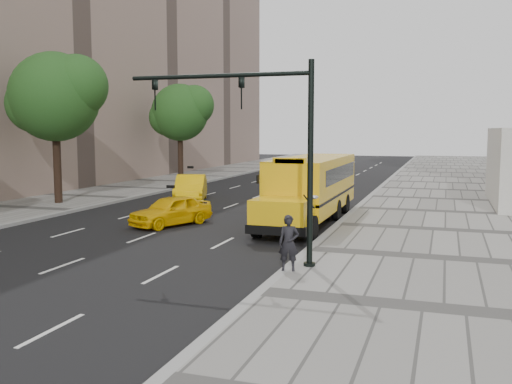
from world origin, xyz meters
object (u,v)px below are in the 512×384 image
(taxi_far, at_px, (191,188))
(traffic_signal, at_px, (266,137))
(taxi_near, at_px, (171,210))
(pedestrian, at_px, (289,243))
(tree_c, at_px, (181,112))
(school_bus, at_px, (312,184))
(tree_b, at_px, (56,96))

(taxi_far, bearing_deg, traffic_signal, -77.43)
(taxi_near, relative_size, pedestrian, 2.40)
(tree_c, height_order, school_bus, tree_c)
(traffic_signal, bearing_deg, tree_c, 120.77)
(tree_b, bearing_deg, taxi_far, 31.98)
(tree_b, height_order, pedestrian, tree_b)
(tree_c, relative_size, taxi_near, 2.01)
(tree_c, distance_m, taxi_near, 22.64)
(taxi_near, height_order, traffic_signal, traffic_signal)
(taxi_far, bearing_deg, tree_b, -168.34)
(taxi_far, height_order, pedestrian, pedestrian)
(school_bus, relative_size, pedestrian, 6.94)
(tree_b, distance_m, taxi_far, 9.24)
(tree_b, xyz_separation_m, traffic_signal, (15.60, -10.30, -2.09))
(tree_b, bearing_deg, traffic_signal, -33.45)
(tree_c, bearing_deg, tree_b, -89.98)
(school_bus, distance_m, traffic_signal, 9.82)
(tree_b, height_order, tree_c, tree_b)
(tree_b, distance_m, pedestrian, 20.59)
(pedestrian, bearing_deg, taxi_far, 113.19)
(traffic_signal, bearing_deg, taxi_near, 136.31)
(school_bus, relative_size, taxi_near, 2.89)
(taxi_near, xyz_separation_m, traffic_signal, (6.43, -6.14, 3.41))
(tree_c, bearing_deg, pedestrian, -58.46)
(school_bus, bearing_deg, tree_c, 131.78)
(traffic_signal, bearing_deg, pedestrian, -39.01)
(tree_c, bearing_deg, traffic_signal, -59.23)
(taxi_near, bearing_deg, traffic_signal, -20.33)
(tree_c, distance_m, taxi_far, 14.40)
(traffic_signal, bearing_deg, taxi_far, 122.88)
(taxi_near, distance_m, pedestrian, 10.12)
(traffic_signal, bearing_deg, school_bus, 94.16)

